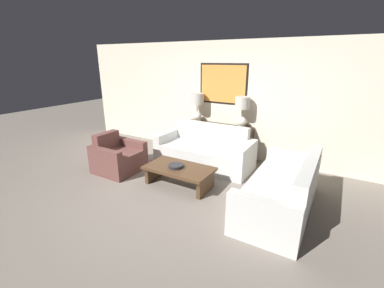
{
  "coord_description": "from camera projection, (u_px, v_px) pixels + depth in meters",
  "views": [
    {
      "loc": [
        2.47,
        -3.31,
        2.25
      ],
      "look_at": [
        0.02,
        0.82,
        0.65
      ],
      "focal_mm": 24.0,
      "sensor_mm": 36.0,
      "label": 1
    }
  ],
  "objects": [
    {
      "name": "ground_plane",
      "position": [
        168.0,
        191.0,
        4.61
      ],
      "size": [
        20.0,
        20.0,
        0.0
      ],
      "primitive_type": "plane",
      "color": "slate"
    },
    {
      "name": "back_wall",
      "position": [
        223.0,
        100.0,
        6.08
      ],
      "size": [
        8.28,
        0.12,
        2.65
      ],
      "color": "beige",
      "rests_on": "ground_plane"
    },
    {
      "name": "console_table",
      "position": [
        217.0,
        140.0,
        6.17
      ],
      "size": [
        1.66,
        0.36,
        0.78
      ],
      "color": "#332319",
      "rests_on": "ground_plane"
    },
    {
      "name": "table_lamp_left",
      "position": [
        197.0,
        104.0,
        6.18
      ],
      "size": [
        0.33,
        0.33,
        0.69
      ],
      "color": "silver",
      "rests_on": "console_table"
    },
    {
      "name": "table_lamp_right",
      "position": [
        242.0,
        109.0,
        5.63
      ],
      "size": [
        0.33,
        0.33,
        0.69
      ],
      "color": "silver",
      "rests_on": "console_table"
    },
    {
      "name": "couch_by_back_wall",
      "position": [
        205.0,
        152.0,
        5.67
      ],
      "size": [
        2.1,
        0.92,
        0.87
      ],
      "color": "silver",
      "rests_on": "ground_plane"
    },
    {
      "name": "couch_by_side",
      "position": [
        283.0,
        192.0,
        3.96
      ],
      "size": [
        0.92,
        2.1,
        0.87
      ],
      "color": "silver",
      "rests_on": "ground_plane"
    },
    {
      "name": "coffee_table",
      "position": [
        179.0,
        172.0,
        4.72
      ],
      "size": [
        1.24,
        0.69,
        0.36
      ],
      "color": "#4C331E",
      "rests_on": "ground_plane"
    },
    {
      "name": "decorative_bowl",
      "position": [
        176.0,
        166.0,
        4.67
      ],
      "size": [
        0.27,
        0.27,
        0.05
      ],
      "color": "#232328",
      "rests_on": "coffee_table"
    },
    {
      "name": "armchair_near_back_wall",
      "position": [
        118.0,
        158.0,
        5.37
      ],
      "size": [
        0.84,
        0.87,
        0.78
      ],
      "color": "brown",
      "rests_on": "ground_plane"
    }
  ]
}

